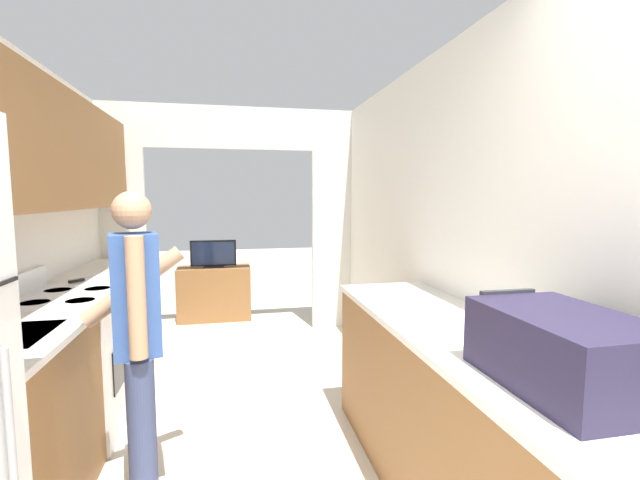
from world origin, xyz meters
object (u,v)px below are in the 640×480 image
range_oven (72,362)px  television (213,254)px  tv_cabinet (215,293)px  suitcase (563,350)px  person (138,343)px  knife (79,280)px

range_oven → television: bearing=71.5°
tv_cabinet → suitcase: bearing=-73.2°
range_oven → person: 1.07m
tv_cabinet → knife: 2.24m
person → knife: size_ratio=5.16×
person → knife: 1.47m
person → television: (0.23, 3.24, -0.00)m
suitcase → knife: 3.16m
suitcase → knife: size_ratio=1.98×
tv_cabinet → knife: bearing=-114.5°
tv_cabinet → knife: size_ratio=2.93×
suitcase → knife: suitcase is taller
knife → tv_cabinet: bearing=108.7°
television → person: bearing=-94.0°
range_oven → tv_cabinet: size_ratio=1.18×
person → range_oven: bearing=21.6°
range_oven → television: (0.81, 2.42, 0.37)m
suitcase → television: suitcase is taller
tv_cabinet → knife: (-0.90, -1.97, 0.58)m
television → knife: television is taller
person → suitcase: 1.81m
suitcase → knife: (-2.18, 2.28, -0.12)m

